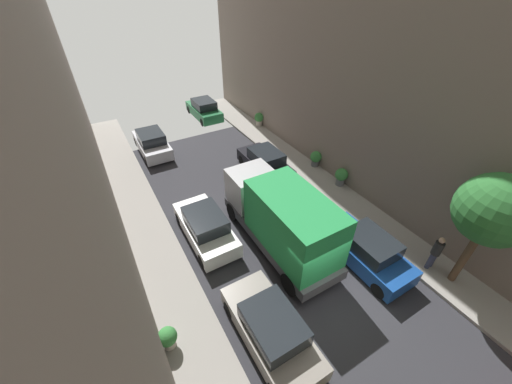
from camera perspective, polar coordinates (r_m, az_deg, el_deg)
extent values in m
plane|color=#2D2D33|center=(12.63, 13.35, -19.71)|extent=(32.00, 32.00, 0.00)
cube|color=gray|center=(11.22, -9.39, -30.69)|extent=(2.00, 44.00, 0.15)
cube|color=gray|center=(15.49, 27.59, -9.93)|extent=(2.00, 44.00, 0.15)
cube|color=gray|center=(11.11, 2.80, -25.18)|extent=(1.76, 4.20, 0.76)
cube|color=#1E2328|center=(10.44, 3.40, -24.02)|extent=(1.56, 2.10, 0.64)
cylinder|color=black|center=(11.80, -5.04, -21.55)|extent=(0.22, 0.64, 0.64)
cylinder|color=black|center=(12.19, 1.90, -18.45)|extent=(0.22, 0.64, 0.64)
cylinder|color=black|center=(11.08, 11.65, -29.66)|extent=(0.22, 0.64, 0.64)
cube|color=white|center=(14.27, -9.68, -7.00)|extent=(1.76, 4.20, 0.76)
cube|color=#1E2328|center=(13.69, -9.74, -5.28)|extent=(1.56, 2.10, 0.64)
cylinder|color=black|center=(15.40, -14.48, -5.01)|extent=(0.22, 0.64, 0.64)
cylinder|color=black|center=(15.70, -9.14, -3.17)|extent=(0.22, 0.64, 0.64)
cylinder|color=black|center=(13.27, -10.14, -12.94)|extent=(0.22, 0.64, 0.64)
cylinder|color=black|center=(13.61, -3.98, -10.55)|extent=(0.22, 0.64, 0.64)
cube|color=silver|center=(22.00, -19.31, 8.54)|extent=(1.76, 4.20, 0.76)
cube|color=#1E2328|center=(21.56, -19.59, 10.00)|extent=(1.56, 2.10, 0.64)
cylinder|color=black|center=(23.39, -21.99, 9.00)|extent=(0.22, 0.64, 0.64)
cylinder|color=black|center=(23.59, -18.33, 10.10)|extent=(0.22, 0.64, 0.64)
cylinder|color=black|center=(20.65, -20.18, 5.66)|extent=(0.22, 0.64, 0.64)
cylinder|color=black|center=(20.88, -16.08, 6.91)|extent=(0.22, 0.64, 0.64)
cube|color=#194799|center=(13.90, 20.17, -10.84)|extent=(1.76, 4.20, 0.76)
cube|color=#1E2328|center=(13.36, 21.27, -9.20)|extent=(1.56, 2.10, 0.64)
cylinder|color=black|center=(14.26, 13.35, -8.96)|extent=(0.22, 0.64, 0.64)
cylinder|color=black|center=(15.16, 17.80, -6.61)|extent=(0.22, 0.64, 0.64)
cylinder|color=black|center=(13.12, 22.58, -17.05)|extent=(0.22, 0.64, 0.64)
cylinder|color=black|center=(14.08, 26.79, -13.84)|extent=(0.22, 0.64, 0.64)
cube|color=black|center=(18.58, 1.70, 5.29)|extent=(1.76, 4.20, 0.76)
cube|color=#1E2328|center=(18.11, 1.99, 6.95)|extent=(1.56, 2.10, 0.64)
cylinder|color=black|center=(19.52, -2.67, 6.19)|extent=(0.22, 0.64, 0.64)
cylinder|color=black|center=(20.18, 1.27, 7.35)|extent=(0.22, 0.64, 0.64)
cylinder|color=black|center=(17.27, 2.18, 1.60)|extent=(0.22, 0.64, 0.64)
cylinder|color=black|center=(18.01, 6.40, 3.05)|extent=(0.22, 0.64, 0.64)
cube|color=#1E6638|center=(26.60, -9.95, 15.04)|extent=(1.76, 4.20, 0.76)
cube|color=#1E2328|center=(26.21, -9.99, 16.35)|extent=(1.56, 2.10, 0.64)
cylinder|color=black|center=(27.82, -12.68, 15.20)|extent=(0.22, 0.64, 0.64)
cylinder|color=black|center=(28.28, -9.62, 15.95)|extent=(0.22, 0.64, 0.64)
cylinder|color=black|center=(25.09, -10.21, 13.06)|extent=(0.22, 0.64, 0.64)
cylinder|color=black|center=(25.61, -6.90, 13.89)|extent=(0.22, 0.64, 0.64)
cube|color=#4C4C51|center=(13.67, 4.22, -7.81)|extent=(2.20, 6.60, 0.50)
cube|color=#B7B7BC|center=(14.49, -0.84, 1.08)|extent=(2.10, 1.80, 1.70)
cube|color=green|center=(12.10, 7.16, -5.83)|extent=(2.24, 4.20, 2.40)
cylinder|color=black|center=(15.13, -4.41, -3.77)|extent=(0.30, 0.96, 0.96)
cylinder|color=black|center=(15.85, 1.93, -1.43)|extent=(0.30, 0.96, 0.96)
cylinder|color=black|center=(12.24, 6.67, -17.17)|extent=(0.30, 0.96, 0.96)
cylinder|color=black|center=(13.12, 13.82, -13.28)|extent=(0.30, 0.96, 0.96)
cylinder|color=#2D334C|center=(14.69, 30.44, -11.40)|extent=(0.18, 0.18, 0.82)
cylinder|color=#2D334C|center=(14.85, 30.91, -11.02)|extent=(0.18, 0.18, 0.82)
cylinder|color=#262626|center=(14.29, 31.59, -9.22)|extent=(0.36, 0.36, 0.64)
sphere|color=tan|center=(14.01, 32.20, -7.90)|extent=(0.24, 0.24, 0.24)
cylinder|color=brown|center=(14.16, 35.32, -10.07)|extent=(0.28, 0.28, 2.77)
sphere|color=#2D7233|center=(12.82, 39.00, -2.71)|extent=(2.57, 2.57, 2.57)
cylinder|color=slate|center=(18.06, 15.87, 1.93)|extent=(0.47, 0.47, 0.41)
sphere|color=#38843D|center=(17.78, 16.13, 3.24)|extent=(0.73, 0.73, 0.73)
cylinder|color=#B2A899|center=(11.56, -16.30, -26.10)|extent=(0.41, 0.41, 0.32)
sphere|color=#38843D|center=(11.20, -16.71, -25.11)|extent=(0.65, 0.65, 0.65)
cylinder|color=slate|center=(19.51, 11.29, 5.48)|extent=(0.46, 0.46, 0.37)
sphere|color=#38843D|center=(19.27, 11.46, 6.67)|extent=(0.72, 0.72, 0.72)
cylinder|color=#B2A899|center=(24.52, 0.57, 13.13)|extent=(0.51, 0.51, 0.41)
sphere|color=#38843D|center=(24.32, 0.58, 14.18)|extent=(0.71, 0.71, 0.71)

